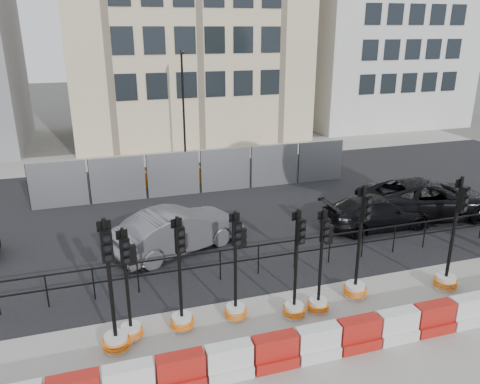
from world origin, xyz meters
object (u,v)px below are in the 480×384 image
object	(u,v)px
traffic_signal_a	(115,325)
traffic_signal_d	(236,294)
car_c	(377,212)
traffic_signal_h	(448,267)

from	to	relation	value
traffic_signal_a	traffic_signal_d	size ratio (longest dim) A/B	1.12
traffic_signal_d	car_c	size ratio (longest dim) A/B	0.70
traffic_signal_d	car_c	xyz separation A→B (m)	(6.76, 4.01, -0.10)
traffic_signal_h	car_c	world-z (taller)	traffic_signal_h
traffic_signal_a	traffic_signal_h	distance (m)	9.24
traffic_signal_a	car_c	world-z (taller)	traffic_signal_a
traffic_signal_d	traffic_signal_h	xyz separation A→B (m)	(6.20, -0.44, -0.01)
car_c	traffic_signal_a	bearing A→B (deg)	114.50
traffic_signal_d	traffic_signal_a	bearing A→B (deg)	-178.08
traffic_signal_a	traffic_signal_h	world-z (taller)	traffic_signal_h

